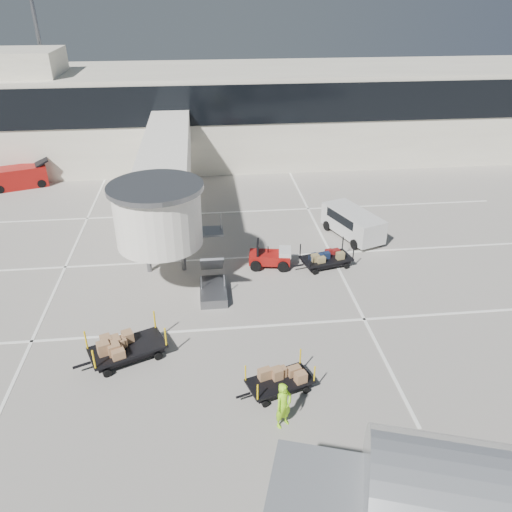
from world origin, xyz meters
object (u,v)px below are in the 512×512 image
object	(u,v)px
box_cart_far	(127,346)
suitcase_cart	(327,258)
minivan	(352,221)
ground_worker	(284,405)
belt_loader	(20,177)
box_cart_near	(278,381)
baggage_tug	(271,257)

from	to	relation	value
box_cart_far	suitcase_cart	bearing A→B (deg)	10.80
minivan	suitcase_cart	bearing A→B (deg)	-144.09
box_cart_far	minivan	distance (m)	17.17
ground_worker	belt_loader	xyz separation A→B (m)	(-17.45, 27.26, -0.15)
box_cart_near	ground_worker	xyz separation A→B (m)	(-0.07, -1.82, 0.51)
belt_loader	minivan	bearing A→B (deg)	-44.60
baggage_tug	suitcase_cart	distance (m)	3.30
box_cart_near	ground_worker	size ratio (longest dim) A/B	1.66
box_cart_near	belt_loader	world-z (taller)	belt_loader
suitcase_cart	box_cart_far	bearing A→B (deg)	-159.55
suitcase_cart	belt_loader	distance (m)	26.87
suitcase_cart	ground_worker	size ratio (longest dim) A/B	1.85
minivan	belt_loader	distance (m)	27.11
baggage_tug	belt_loader	bearing A→B (deg)	149.83
box_cart_far	ground_worker	xyz separation A→B (m)	(6.27, -4.58, 0.36)
baggage_tug	box_cart_far	distance (m)	10.57
suitcase_cart	ground_worker	world-z (taller)	ground_worker
suitcase_cart	minivan	xyz separation A→B (m)	(2.52, 3.80, 0.55)
ground_worker	belt_loader	world-z (taller)	belt_loader
box_cart_far	belt_loader	size ratio (longest dim) A/B	0.83
box_cart_far	ground_worker	world-z (taller)	ground_worker
box_cart_near	belt_loader	distance (m)	30.89
suitcase_cart	belt_loader	xyz separation A→B (m)	(-21.91, 15.56, 0.34)
box_cart_far	belt_loader	xyz separation A→B (m)	(-11.18, 22.68, 0.21)
baggage_tug	suitcase_cart	world-z (taller)	baggage_tug
box_cart_near	minivan	bearing A→B (deg)	45.17
suitcase_cart	box_cart_near	size ratio (longest dim) A/B	1.11
belt_loader	baggage_tug	bearing A→B (deg)	-58.08
suitcase_cart	minivan	size ratio (longest dim) A/B	0.74
suitcase_cart	box_cart_far	xyz separation A→B (m)	(-10.72, -7.13, 0.13)
suitcase_cart	ground_worker	bearing A→B (deg)	-124.00
ground_worker	belt_loader	distance (m)	32.37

